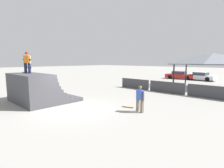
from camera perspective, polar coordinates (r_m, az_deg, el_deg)
ground_plane at (r=11.36m, az=-12.17°, el=-7.86°), size 160.00×160.00×0.00m
quarter_pipe_ramp at (r=13.82m, az=-23.61°, el=-1.76°), size 4.32×3.90×2.08m
skater_on_deck at (r=14.10m, az=-25.99°, el=6.80°), size 0.65×0.46×1.57m
skateboard_on_deck at (r=14.72m, az=-26.22°, el=3.50°), size 0.83×0.29×0.09m
bystander_walking at (r=10.31m, az=9.15°, el=-4.40°), size 0.63×0.28×1.56m
skateboard_on_ground at (r=11.42m, az=5.44°, el=-7.34°), size 0.80×0.41×0.09m
barrier_fence at (r=17.18m, az=17.41°, el=-1.02°), size 10.82×0.12×1.05m
pavilion_shelter at (r=21.45m, az=29.97°, el=7.08°), size 7.91×4.24×3.80m
parked_car_red at (r=31.01m, az=21.24°, el=2.66°), size 4.61×2.19×1.27m
parked_car_white at (r=30.05m, az=27.10°, el=2.20°), size 4.26×2.26×1.27m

